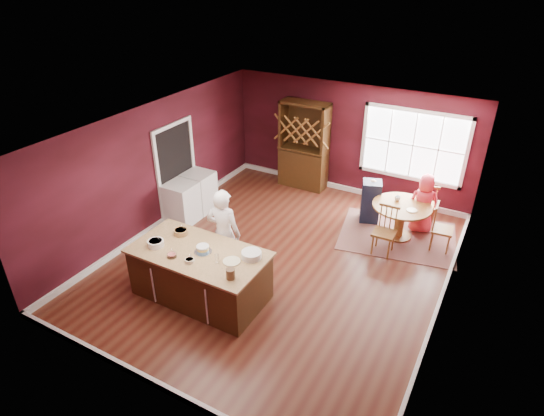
{
  "coord_description": "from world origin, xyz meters",
  "views": [
    {
      "loc": [
        3.36,
        -6.45,
        5.22
      ],
      "look_at": [
        -0.27,
        0.11,
        1.05
      ],
      "focal_mm": 30.0,
      "sensor_mm": 36.0,
      "label": 1
    }
  ],
  "objects_px": {
    "baker": "(224,234)",
    "high_chair": "(370,201)",
    "seated_woman": "(423,203)",
    "toddler": "(372,188)",
    "hutch": "(304,145)",
    "layer_cake": "(203,249)",
    "dining_table": "(401,214)",
    "dryer": "(199,191)",
    "chair_north": "(426,203)",
    "chair_south": "(384,231)",
    "washer": "(182,203)",
    "chair_east": "(443,228)",
    "kitchen_island": "(201,275)"
  },
  "relations": [
    {
      "from": "dining_table",
      "to": "layer_cake",
      "type": "relative_size",
      "value": 4.06
    },
    {
      "from": "chair_south",
      "to": "seated_woman",
      "type": "relative_size",
      "value": 0.77
    },
    {
      "from": "chair_south",
      "to": "toddler",
      "type": "distance_m",
      "value": 1.31
    },
    {
      "from": "dining_table",
      "to": "baker",
      "type": "distance_m",
      "value": 3.77
    },
    {
      "from": "hutch",
      "to": "washer",
      "type": "bearing_deg",
      "value": -117.92
    },
    {
      "from": "baker",
      "to": "hutch",
      "type": "relative_size",
      "value": 0.8
    },
    {
      "from": "chair_east",
      "to": "hutch",
      "type": "relative_size",
      "value": 0.46
    },
    {
      "from": "high_chair",
      "to": "toddler",
      "type": "relative_size",
      "value": 3.83
    },
    {
      "from": "chair_north",
      "to": "washer",
      "type": "distance_m",
      "value": 5.35
    },
    {
      "from": "kitchen_island",
      "to": "high_chair",
      "type": "distance_m",
      "value": 4.27
    },
    {
      "from": "chair_north",
      "to": "chair_east",
      "type": "bearing_deg",
      "value": 109.78
    },
    {
      "from": "dining_table",
      "to": "layer_cake",
      "type": "height_order",
      "value": "layer_cake"
    },
    {
      "from": "toddler",
      "to": "hutch",
      "type": "distance_m",
      "value": 2.29
    },
    {
      "from": "kitchen_island",
      "to": "high_chair",
      "type": "bearing_deg",
      "value": 66.17
    },
    {
      "from": "layer_cake",
      "to": "hutch",
      "type": "bearing_deg",
      "value": 95.12
    },
    {
      "from": "high_chair",
      "to": "layer_cake",
      "type": "bearing_deg",
      "value": -131.91
    },
    {
      "from": "chair_east",
      "to": "high_chair",
      "type": "bearing_deg",
      "value": 71.67
    },
    {
      "from": "kitchen_island",
      "to": "chair_north",
      "type": "bearing_deg",
      "value": 56.7
    },
    {
      "from": "dryer",
      "to": "baker",
      "type": "bearing_deg",
      "value": -42.77
    },
    {
      "from": "chair_east",
      "to": "toddler",
      "type": "relative_size",
      "value": 3.84
    },
    {
      "from": "baker",
      "to": "chair_north",
      "type": "height_order",
      "value": "baker"
    },
    {
      "from": "seated_woman",
      "to": "dryer",
      "type": "bearing_deg",
      "value": -1.02
    },
    {
      "from": "dining_table",
      "to": "seated_woman",
      "type": "xyz_separation_m",
      "value": [
        0.34,
        0.46,
        0.12
      ]
    },
    {
      "from": "layer_cake",
      "to": "dryer",
      "type": "bearing_deg",
      "value": 128.72
    },
    {
      "from": "chair_north",
      "to": "chair_south",
      "type": "bearing_deg",
      "value": 61.08
    },
    {
      "from": "dining_table",
      "to": "baker",
      "type": "xyz_separation_m",
      "value": [
        -2.47,
        -2.83,
        0.34
      ]
    },
    {
      "from": "chair_east",
      "to": "toddler",
      "type": "distance_m",
      "value": 1.69
    },
    {
      "from": "chair_south",
      "to": "dining_table",
      "type": "bearing_deg",
      "value": 80.23
    },
    {
      "from": "layer_cake",
      "to": "chair_east",
      "type": "relative_size",
      "value": 0.3
    },
    {
      "from": "seated_woman",
      "to": "toddler",
      "type": "distance_m",
      "value": 1.11
    },
    {
      "from": "chair_north",
      "to": "toddler",
      "type": "distance_m",
      "value": 1.21
    },
    {
      "from": "high_chair",
      "to": "hutch",
      "type": "height_order",
      "value": "hutch"
    },
    {
      "from": "kitchen_island",
      "to": "baker",
      "type": "xyz_separation_m",
      "value": [
        0.01,
        0.73,
        0.43
      ]
    },
    {
      "from": "baker",
      "to": "washer",
      "type": "bearing_deg",
      "value": -39.98
    },
    {
      "from": "toddler",
      "to": "dryer",
      "type": "xyz_separation_m",
      "value": [
        -3.64,
        -1.4,
        -0.35
      ]
    },
    {
      "from": "dining_table",
      "to": "chair_south",
      "type": "distance_m",
      "value": 0.77
    },
    {
      "from": "high_chair",
      "to": "hutch",
      "type": "distance_m",
      "value": 2.34
    },
    {
      "from": "baker",
      "to": "toddler",
      "type": "relative_size",
      "value": 6.72
    },
    {
      "from": "dining_table",
      "to": "chair_south",
      "type": "xyz_separation_m",
      "value": [
        -0.11,
        -0.76,
        -0.03
      ]
    },
    {
      "from": "chair_east",
      "to": "chair_north",
      "type": "xyz_separation_m",
      "value": [
        -0.51,
        0.82,
        0.02
      ]
    },
    {
      "from": "chair_east",
      "to": "dryer",
      "type": "height_order",
      "value": "chair_east"
    },
    {
      "from": "baker",
      "to": "high_chair",
      "type": "height_order",
      "value": "baker"
    },
    {
      "from": "seated_woman",
      "to": "high_chair",
      "type": "bearing_deg",
      "value": -12.95
    },
    {
      "from": "dining_table",
      "to": "dryer",
      "type": "height_order",
      "value": "dryer"
    },
    {
      "from": "hutch",
      "to": "dryer",
      "type": "relative_size",
      "value": 2.39
    },
    {
      "from": "layer_cake",
      "to": "chair_north",
      "type": "xyz_separation_m",
      "value": [
        2.76,
        4.3,
        -0.46
      ]
    },
    {
      "from": "chair_east",
      "to": "washer",
      "type": "bearing_deg",
      "value": 103.13
    },
    {
      "from": "baker",
      "to": "dryer",
      "type": "height_order",
      "value": "baker"
    },
    {
      "from": "seated_woman",
      "to": "hutch",
      "type": "distance_m",
      "value": 3.3
    },
    {
      "from": "chair_north",
      "to": "washer",
      "type": "bearing_deg",
      "value": 15.51
    }
  ]
}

